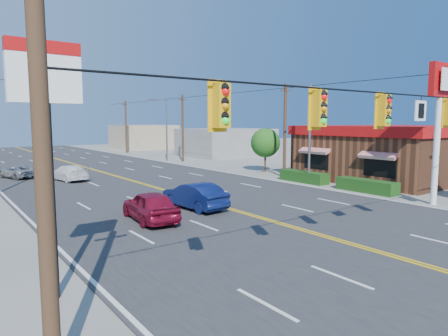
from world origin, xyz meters
TOP-DOWN VIEW (x-y plane):
  - ground at (0.00, 0.00)m, footprint 160.00×160.00m
  - road at (0.00, 20.00)m, footprint 20.00×120.00m
  - signal_span at (-0.12, 0.00)m, footprint 24.32×0.34m
  - kfc at (19.90, 12.00)m, footprint 16.30×12.40m
  - kfc_pylon at (11.00, 4.00)m, footprint 2.20×0.36m
  - pizza_hut_sign at (-11.00, 4.00)m, footprint 1.90×0.30m
  - streetlight_se at (10.79, 14.00)m, footprint 2.55×0.25m
  - streetlight_ne at (10.79, 38.00)m, footprint 2.55×0.25m
  - utility_pole_near at (12.20, 18.00)m, footprint 0.28×0.28m
  - utility_pole_mid at (12.20, 36.00)m, footprint 0.28×0.28m
  - utility_pole_far at (12.20, 54.00)m, footprint 0.28×0.28m
  - tree_kfc_rear at (13.50, 22.00)m, footprint 2.94×2.94m
  - bld_east_mid at (22.00, 40.00)m, footprint 12.00×10.00m
  - bld_east_far at (19.00, 62.00)m, footprint 10.00×10.00m
  - car_magenta at (-4.86, 10.45)m, footprint 2.27×4.67m
  - car_blue at (-1.53, 11.52)m, footprint 1.93×4.67m
  - car_white at (-4.27, 27.28)m, footprint 2.70×4.81m
  - car_silver at (-7.50, 31.53)m, footprint 3.02×4.46m

SIDE VIEW (x-z plane):
  - ground at x=0.00m, z-range 0.00..0.00m
  - road at x=0.00m, z-range 0.00..0.06m
  - car_silver at x=-7.50m, z-range 0.00..1.13m
  - car_white at x=-4.27m, z-range 0.00..1.32m
  - car_blue at x=-1.53m, z-range 0.00..1.50m
  - car_magenta at x=-4.86m, z-range 0.00..1.54m
  - bld_east_mid at x=22.00m, z-range 0.00..4.00m
  - bld_east_far at x=19.00m, z-range 0.00..4.40m
  - kfc at x=19.90m, z-range 0.03..4.73m
  - tree_kfc_rear at x=13.50m, z-range 0.73..5.14m
  - utility_pole_near at x=12.20m, z-range 0.00..8.40m
  - utility_pole_mid at x=12.20m, z-range 0.00..8.40m
  - utility_pole_far at x=12.20m, z-range 0.00..8.40m
  - streetlight_se at x=10.79m, z-range 0.51..8.51m
  - streetlight_ne at x=10.79m, z-range 0.51..8.51m
  - signal_span at x=-0.12m, z-range 0.39..9.39m
  - pizza_hut_sign at x=-11.00m, z-range 1.76..8.61m
  - kfc_pylon at x=11.00m, z-range 1.79..10.29m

